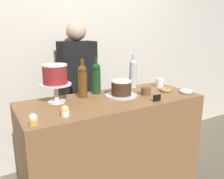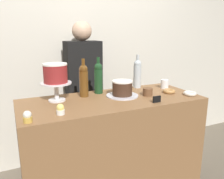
% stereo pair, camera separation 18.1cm
% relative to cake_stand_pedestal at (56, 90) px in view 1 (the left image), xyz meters
% --- Properties ---
extents(back_wall, '(6.00, 0.05, 2.60)m').
position_rel_cake_stand_pedestal_xyz_m(back_wall, '(0.43, 0.75, 0.24)').
color(back_wall, beige).
rests_on(back_wall, ground_plane).
extents(display_counter, '(1.50, 0.63, 0.95)m').
position_rel_cake_stand_pedestal_xyz_m(display_counter, '(0.43, -0.13, -0.58)').
color(display_counter, brown).
rests_on(display_counter, ground_plane).
extents(cake_stand_pedestal, '(0.25, 0.25, 0.15)m').
position_rel_cake_stand_pedestal_xyz_m(cake_stand_pedestal, '(0.00, 0.00, 0.00)').
color(cake_stand_pedestal, silver).
rests_on(cake_stand_pedestal, display_counter).
extents(white_layer_cake, '(0.19, 0.19, 0.15)m').
position_rel_cake_stand_pedestal_xyz_m(white_layer_cake, '(0.00, 0.00, 0.12)').
color(white_layer_cake, maroon).
rests_on(white_layer_cake, cake_stand_pedestal).
extents(silver_serving_platter, '(0.28, 0.28, 0.01)m').
position_rel_cake_stand_pedestal_xyz_m(silver_serving_platter, '(0.54, -0.10, -0.10)').
color(silver_serving_platter, silver).
rests_on(silver_serving_platter, display_counter).
extents(chocolate_round_cake, '(0.17, 0.17, 0.13)m').
position_rel_cake_stand_pedestal_xyz_m(chocolate_round_cake, '(0.54, -0.10, -0.03)').
color(chocolate_round_cake, '#3D2619').
rests_on(chocolate_round_cake, silver_serving_platter).
extents(wine_bottle_green, '(0.08, 0.08, 0.33)m').
position_rel_cake_stand_pedestal_xyz_m(wine_bottle_green, '(0.39, 0.08, 0.04)').
color(wine_bottle_green, '#193D1E').
rests_on(wine_bottle_green, display_counter).
extents(wine_bottle_clear, '(0.08, 0.08, 0.33)m').
position_rel_cake_stand_pedestal_xyz_m(wine_bottle_clear, '(0.82, 0.12, 0.04)').
color(wine_bottle_clear, '#B2BCC1').
rests_on(wine_bottle_clear, display_counter).
extents(wine_bottle_amber, '(0.08, 0.08, 0.33)m').
position_rel_cake_stand_pedestal_xyz_m(wine_bottle_amber, '(0.24, 0.03, 0.04)').
color(wine_bottle_amber, '#5B3814').
rests_on(wine_bottle_amber, display_counter).
extents(cupcake_vanilla, '(0.06, 0.06, 0.07)m').
position_rel_cake_stand_pedestal_xyz_m(cupcake_vanilla, '(-0.26, -0.38, -0.07)').
color(cupcake_vanilla, gold).
rests_on(cupcake_vanilla, display_counter).
extents(cupcake_lemon, '(0.06, 0.06, 0.07)m').
position_rel_cake_stand_pedestal_xyz_m(cupcake_lemon, '(-0.04, -0.32, -0.07)').
color(cupcake_lemon, white).
rests_on(cupcake_lemon, display_counter).
extents(donut_sugar, '(0.11, 0.11, 0.03)m').
position_rel_cake_stand_pedestal_xyz_m(donut_sugar, '(1.09, -0.31, -0.09)').
color(donut_sugar, silver).
rests_on(donut_sugar, display_counter).
extents(donut_maple, '(0.11, 0.11, 0.03)m').
position_rel_cake_stand_pedestal_xyz_m(donut_maple, '(0.98, -0.17, -0.09)').
color(donut_maple, '#B27F47').
rests_on(donut_maple, display_counter).
extents(cookie_stack, '(0.08, 0.08, 0.07)m').
position_rel_cake_stand_pedestal_xyz_m(cookie_stack, '(0.75, -0.17, -0.07)').
color(cookie_stack, brown).
rests_on(cookie_stack, display_counter).
extents(price_sign_chalkboard, '(0.07, 0.01, 0.05)m').
position_rel_cake_stand_pedestal_xyz_m(price_sign_chalkboard, '(0.71, -0.37, -0.08)').
color(price_sign_chalkboard, black).
rests_on(price_sign_chalkboard, display_counter).
extents(coffee_cup_ceramic, '(0.08, 0.08, 0.08)m').
position_rel_cake_stand_pedestal_xyz_m(coffee_cup_ceramic, '(1.05, -0.02, -0.06)').
color(coffee_cup_ceramic, white).
rests_on(coffee_cup_ceramic, display_counter).
extents(barista_figure, '(0.36, 0.22, 1.60)m').
position_rel_cake_stand_pedestal_xyz_m(barista_figure, '(0.38, 0.51, -0.22)').
color(barista_figure, black).
rests_on(barista_figure, ground_plane).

